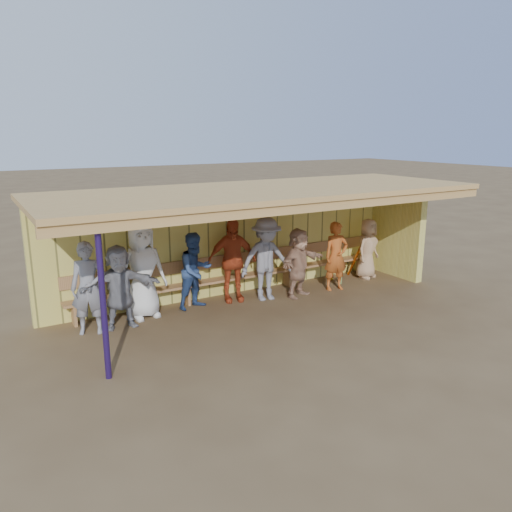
{
  "coord_description": "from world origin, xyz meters",
  "views": [
    {
      "loc": [
        -5.17,
        -8.37,
        3.57
      ],
      "look_at": [
        0.0,
        0.35,
        1.05
      ],
      "focal_mm": 35.0,
      "sensor_mm": 36.0,
      "label": 1
    }
  ],
  "objects_px": {
    "player_extra": "(119,287)",
    "bench": "(239,271)",
    "player_d": "(232,260)",
    "player_f": "(299,263)",
    "player_b": "(142,270)",
    "player_c": "(196,271)",
    "player_a": "(88,288)",
    "player_h": "(367,248)",
    "player_e": "(266,259)",
    "player_g": "(336,256)"
  },
  "relations": [
    {
      "from": "player_a",
      "to": "bench",
      "type": "relative_size",
      "value": 0.22
    },
    {
      "from": "player_e",
      "to": "bench",
      "type": "relative_size",
      "value": 0.24
    },
    {
      "from": "player_f",
      "to": "player_extra",
      "type": "relative_size",
      "value": 0.98
    },
    {
      "from": "player_c",
      "to": "player_d",
      "type": "distance_m",
      "value": 0.87
    },
    {
      "from": "player_g",
      "to": "player_extra",
      "type": "bearing_deg",
      "value": -171.45
    },
    {
      "from": "player_e",
      "to": "player_g",
      "type": "xyz_separation_m",
      "value": [
        1.76,
        -0.22,
        -0.11
      ]
    },
    {
      "from": "player_b",
      "to": "player_d",
      "type": "distance_m",
      "value": 1.97
    },
    {
      "from": "bench",
      "to": "player_a",
      "type": "bearing_deg",
      "value": -169.88
    },
    {
      "from": "player_d",
      "to": "player_h",
      "type": "distance_m",
      "value": 3.75
    },
    {
      "from": "player_f",
      "to": "player_g",
      "type": "xyz_separation_m",
      "value": [
        1.03,
        -0.04,
        0.02
      ]
    },
    {
      "from": "player_extra",
      "to": "bench",
      "type": "xyz_separation_m",
      "value": [
        2.86,
        0.62,
        -0.26
      ]
    },
    {
      "from": "player_e",
      "to": "bench",
      "type": "bearing_deg",
      "value": 125.34
    },
    {
      "from": "player_f",
      "to": "player_g",
      "type": "height_order",
      "value": "player_g"
    },
    {
      "from": "player_e",
      "to": "player_g",
      "type": "height_order",
      "value": "player_e"
    },
    {
      "from": "player_b",
      "to": "player_e",
      "type": "xyz_separation_m",
      "value": [
        2.64,
        -0.33,
        -0.05
      ]
    },
    {
      "from": "player_h",
      "to": "bench",
      "type": "distance_m",
      "value": 3.45
    },
    {
      "from": "player_f",
      "to": "player_g",
      "type": "bearing_deg",
      "value": -23.26
    },
    {
      "from": "player_b",
      "to": "player_h",
      "type": "height_order",
      "value": "player_b"
    },
    {
      "from": "player_e",
      "to": "player_g",
      "type": "bearing_deg",
      "value": 0.49
    },
    {
      "from": "player_c",
      "to": "player_extra",
      "type": "bearing_deg",
      "value": 175.44
    },
    {
      "from": "player_d",
      "to": "player_extra",
      "type": "xyz_separation_m",
      "value": [
        -2.51,
        -0.29,
        -0.11
      ]
    },
    {
      "from": "player_h",
      "to": "bench",
      "type": "bearing_deg",
      "value": 155.28
    },
    {
      "from": "player_b",
      "to": "player_c",
      "type": "height_order",
      "value": "player_b"
    },
    {
      "from": "player_h",
      "to": "player_a",
      "type": "bearing_deg",
      "value": 164.38
    },
    {
      "from": "player_e",
      "to": "player_f",
      "type": "distance_m",
      "value": 0.77
    },
    {
      "from": "player_c",
      "to": "player_b",
      "type": "bearing_deg",
      "value": 163.73
    },
    {
      "from": "player_f",
      "to": "player_extra",
      "type": "xyz_separation_m",
      "value": [
        -3.92,
        0.19,
        0.02
      ]
    },
    {
      "from": "player_d",
      "to": "player_g",
      "type": "height_order",
      "value": "player_d"
    },
    {
      "from": "player_c",
      "to": "player_f",
      "type": "relative_size",
      "value": 1.04
    },
    {
      "from": "player_a",
      "to": "bench",
      "type": "bearing_deg",
      "value": 29.87
    },
    {
      "from": "player_d",
      "to": "player_extra",
      "type": "distance_m",
      "value": 2.53
    },
    {
      "from": "player_h",
      "to": "bench",
      "type": "xyz_separation_m",
      "value": [
        -3.41,
        0.48,
        -0.22
      ]
    },
    {
      "from": "player_b",
      "to": "bench",
      "type": "distance_m",
      "value": 2.36
    },
    {
      "from": "player_a",
      "to": "player_g",
      "type": "relative_size",
      "value": 1.07
    },
    {
      "from": "player_d",
      "to": "player_h",
      "type": "bearing_deg",
      "value": 10.36
    },
    {
      "from": "player_d",
      "to": "player_b",
      "type": "bearing_deg",
      "value": -168.1
    },
    {
      "from": "player_c",
      "to": "player_extra",
      "type": "xyz_separation_m",
      "value": [
        -1.65,
        -0.28,
        -0.01
      ]
    },
    {
      "from": "player_a",
      "to": "bench",
      "type": "distance_m",
      "value": 3.47
    },
    {
      "from": "player_a",
      "to": "player_extra",
      "type": "distance_m",
      "value": 0.55
    },
    {
      "from": "player_e",
      "to": "player_extra",
      "type": "distance_m",
      "value": 3.19
    },
    {
      "from": "player_c",
      "to": "player_a",
      "type": "bearing_deg",
      "value": 172.68
    },
    {
      "from": "player_c",
      "to": "player_d",
      "type": "xyz_separation_m",
      "value": [
        0.86,
        0.02,
        0.1
      ]
    },
    {
      "from": "player_e",
      "to": "player_extra",
      "type": "relative_size",
      "value": 1.15
    },
    {
      "from": "player_h",
      "to": "player_b",
      "type": "bearing_deg",
      "value": 161.55
    },
    {
      "from": "player_c",
      "to": "bench",
      "type": "distance_m",
      "value": 1.28
    },
    {
      "from": "player_f",
      "to": "bench",
      "type": "xyz_separation_m",
      "value": [
        -1.07,
        0.81,
        -0.25
      ]
    },
    {
      "from": "player_a",
      "to": "player_b",
      "type": "relative_size",
      "value": 0.89
    },
    {
      "from": "player_f",
      "to": "player_b",
      "type": "bearing_deg",
      "value": 150.46
    },
    {
      "from": "player_f",
      "to": "player_extra",
      "type": "height_order",
      "value": "player_extra"
    },
    {
      "from": "player_d",
      "to": "player_f",
      "type": "distance_m",
      "value": 1.49
    }
  ]
}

